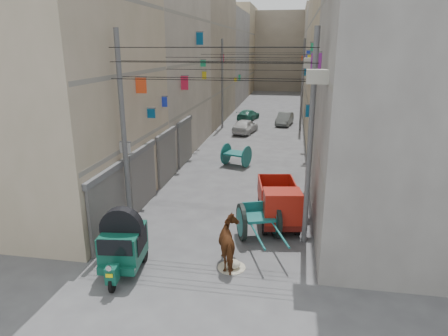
% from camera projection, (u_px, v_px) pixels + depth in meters
% --- Properties ---
extents(ground, '(140.00, 140.00, 0.00)m').
position_uv_depth(ground, '(170.00, 334.00, 10.63)').
color(ground, '#48484A').
rests_on(ground, ground).
extents(building_row_left, '(8.00, 62.00, 14.00)m').
position_uv_depth(building_row_left, '(192.00, 55.00, 42.21)').
color(building_row_left, tan).
rests_on(building_row_left, ground).
extents(building_row_right, '(8.00, 62.00, 14.00)m').
position_uv_depth(building_row_right, '(348.00, 56.00, 39.58)').
color(building_row_right, gray).
rests_on(building_row_right, ground).
extents(end_cap_building, '(22.00, 10.00, 13.00)m').
position_uv_depth(end_cap_building, '(280.00, 51.00, 70.91)').
color(end_cap_building, gray).
rests_on(end_cap_building, ground).
extents(shutters_left, '(0.18, 14.40, 2.88)m').
position_uv_depth(shutters_left, '(156.00, 164.00, 20.61)').
color(shutters_left, '#525358').
rests_on(shutters_left, ground).
extents(signboards, '(8.22, 40.52, 5.67)m').
position_uv_depth(signboards, '(254.00, 101.00, 30.03)').
color(signboards, gold).
rests_on(signboards, ground).
extents(ac_units, '(0.70, 6.55, 3.35)m').
position_uv_depth(ac_units, '(316.00, 44.00, 15.08)').
color(ac_units, '#AFAC9D').
rests_on(ac_units, ground).
extents(utility_poles, '(7.40, 22.20, 8.00)m').
position_uv_depth(utility_poles, '(247.00, 101.00, 25.48)').
color(utility_poles, '#59595B').
rests_on(utility_poles, ground).
extents(overhead_cables, '(7.40, 22.52, 1.12)m').
position_uv_depth(overhead_cables, '(243.00, 57.00, 22.22)').
color(overhead_cables, black).
rests_on(overhead_cables, ground).
extents(auto_rickshaw, '(1.60, 2.53, 1.74)m').
position_uv_depth(auto_rickshaw, '(123.00, 243.00, 13.36)').
color(auto_rickshaw, black).
rests_on(auto_rickshaw, ground).
extents(tonga_cart, '(2.24, 3.48, 1.47)m').
position_uv_depth(tonga_cart, '(259.00, 220.00, 15.74)').
color(tonga_cart, black).
rests_on(tonga_cart, ground).
extents(mini_truck, '(2.04, 3.58, 1.90)m').
position_uv_depth(mini_truck, '(279.00, 207.00, 16.66)').
color(mini_truck, black).
rests_on(mini_truck, ground).
extents(second_cart, '(1.93, 1.82, 1.38)m').
position_uv_depth(second_cart, '(236.00, 155.00, 25.40)').
color(second_cart, '#155E5B').
rests_on(second_cart, ground).
extents(feed_sack, '(0.60, 0.48, 0.30)m').
position_uv_depth(feed_sack, '(232.00, 264.00, 13.76)').
color(feed_sack, beige).
rests_on(feed_sack, ground).
extents(horse, '(1.41, 2.06, 1.59)m').
position_uv_depth(horse, '(231.00, 243.00, 13.83)').
color(horse, brown).
rests_on(horse, ground).
extents(distant_car_white, '(2.20, 3.94, 1.27)m').
position_uv_depth(distant_car_white, '(245.00, 126.00, 35.07)').
color(distant_car_white, silver).
rests_on(distant_car_white, ground).
extents(distant_car_grey, '(1.76, 3.76, 1.19)m').
position_uv_depth(distant_car_grey, '(285.00, 119.00, 38.78)').
color(distant_car_grey, '#575C5A').
rests_on(distant_car_grey, ground).
extents(distant_car_green, '(2.32, 3.95, 1.08)m').
position_uv_depth(distant_car_green, '(248.00, 115.00, 41.44)').
color(distant_car_green, '#226554').
rests_on(distant_car_green, ground).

